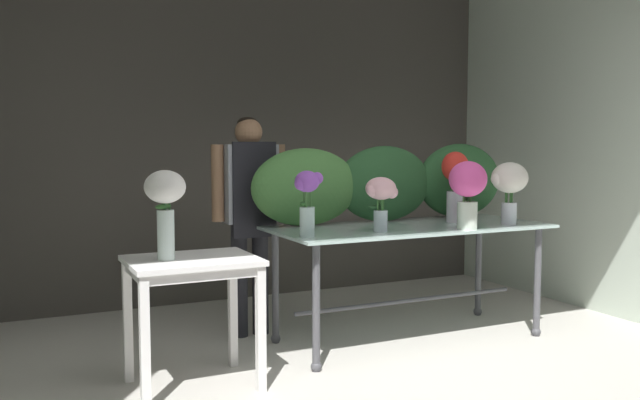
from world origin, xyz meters
TOP-DOWN VIEW (x-y plane):
  - ground_plane at (0.00, 1.69)m, footprint 7.45×7.45m
  - wall_back at (0.00, 3.39)m, footprint 4.97×0.12m
  - wall_right at (2.48, 1.69)m, footprint 0.12×3.51m
  - display_table_glass at (0.55, 1.54)m, footprint 2.00×0.87m
  - side_table_white at (-1.11, 1.28)m, footprint 0.73×0.58m
  - florist at (-0.45, 2.14)m, footprint 0.56×0.24m
  - foliage_backdrop at (0.57, 1.86)m, footprint 2.14×0.30m
  - vase_violet_hydrangea at (-0.35, 1.34)m, footprint 0.19×0.16m
  - vase_scarlet_ranunculus at (0.97, 1.58)m, footprint 0.20×0.20m
  - vase_blush_peonies at (0.19, 1.34)m, footprint 0.23×0.21m
  - vase_fuchsia_tulips at (0.80, 1.20)m, footprint 0.26×0.26m
  - vase_ivory_snapdragons at (1.22, 1.28)m, footprint 0.28×0.26m
  - vase_white_roses_tall at (-1.26, 1.28)m, footprint 0.23×0.23m

SIDE VIEW (x-z plane):
  - ground_plane at x=0.00m, z-range 0.00..0.00m
  - side_table_white at x=-1.11m, z-range 0.27..1.04m
  - display_table_glass at x=0.55m, z-range 0.29..1.12m
  - florist at x=-0.45m, z-range 0.18..1.79m
  - vase_blush_peonies at x=0.19m, z-range 0.89..1.26m
  - vase_violet_hydrangea at x=-0.35m, z-range 0.87..1.29m
  - vase_white_roses_tall at x=-1.26m, z-range 0.84..1.35m
  - foliage_backdrop at x=0.57m, z-range 0.82..1.41m
  - vase_fuchsia_tulips at x=0.80m, z-range 0.88..1.35m
  - vase_ivory_snapdragons at x=1.22m, z-range 0.90..1.36m
  - vase_scarlet_ranunculus at x=0.97m, z-range 0.88..1.40m
  - wall_back at x=0.00m, z-range 0.00..3.00m
  - wall_right at x=2.48m, z-range 0.00..3.00m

